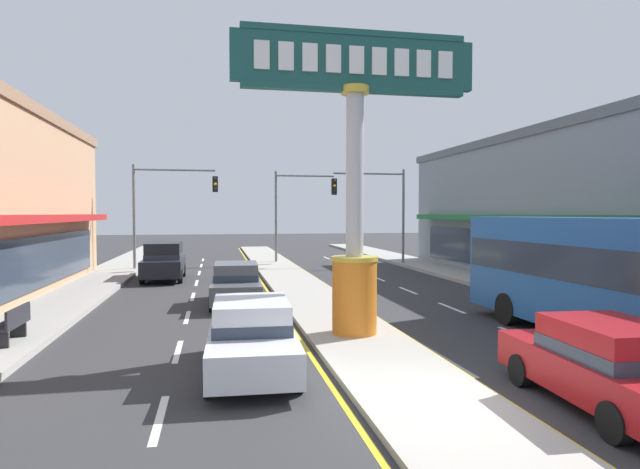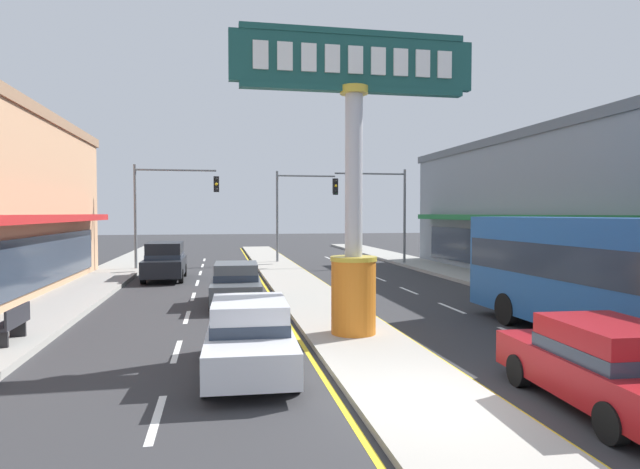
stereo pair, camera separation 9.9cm
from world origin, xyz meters
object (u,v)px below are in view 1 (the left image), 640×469
sedan_far_right_lane (251,336)px  sedan_far_left_oncoming (607,364)px  traffic_light_right_side (377,200)px  traffic_light_left_side (165,198)px  storefront_right (606,207)px  district_sign (355,181)px  sedan_near_right_lane (236,283)px  street_bench (12,323)px  traffic_light_median_far (298,201)px  suv_near_left_lane (164,261)px  bus_mid_left_lane (629,275)px

sedan_far_right_lane → sedan_far_left_oncoming: bearing=-29.5°
traffic_light_right_side → traffic_light_left_side: bearing=-177.3°
storefront_right → sedan_far_right_lane: bearing=-146.3°
traffic_light_left_side → sedan_far_right_lane: traffic_light_left_side is taller
traffic_light_left_side → district_sign: bearing=-70.7°
sedan_near_right_lane → sedan_far_right_lane: bearing=-90.0°
sedan_far_right_lane → street_bench: bearing=151.5°
traffic_light_median_far → suv_near_left_lane: 11.67m
district_sign → bus_mid_left_lane: bearing=-22.3°
traffic_light_left_side → sedan_far_left_oncoming: traffic_light_left_side is taller
sedan_far_right_lane → storefront_right: bearing=33.7°
district_sign → traffic_light_median_far: (1.82, 22.03, -0.04)m
sedan_near_right_lane → suv_near_left_lane: suv_near_left_lane is taller
traffic_light_left_side → storefront_right: bearing=-22.6°
storefront_right → sedan_far_left_oncoming: 20.03m
sedan_near_right_lane → bus_mid_left_lane: size_ratio=0.39×
district_sign → street_bench: district_sign is taller
sedan_near_right_lane → bus_mid_left_lane: (9.16, -8.64, 1.08)m
traffic_light_right_side → suv_near_left_lane: traffic_light_right_side is taller
traffic_light_right_side → sedan_far_left_oncoming: (-3.59, -25.15, -3.46)m
bus_mid_left_lane → sedan_far_right_lane: bearing=-179.6°
bus_mid_left_lane → sedan_far_left_oncoming: bus_mid_left_lane is taller
traffic_light_right_side → sedan_near_right_lane: size_ratio=1.42×
bus_mid_left_lane → traffic_light_median_far: bearing=100.2°
bus_mid_left_lane → sedan_far_left_oncoming: bearing=-134.4°
traffic_light_left_side → sedan_far_right_lane: (3.59, -21.23, -3.46)m
district_sign → sedan_near_right_lane: 7.58m
traffic_light_left_side → street_bench: bearing=-96.6°
sedan_near_right_lane → suv_near_left_lane: 8.79m
traffic_light_right_side → suv_near_left_lane: size_ratio=1.35×
storefront_right → traffic_light_median_far: (-13.49, 12.49, 0.50)m
bus_mid_left_lane → suv_near_left_lane: bearing=126.6°
storefront_right → street_bench: bearing=-159.2°
suv_near_left_lane → street_bench: (-2.38, -13.76, -0.34)m
suv_near_left_lane → street_bench: size_ratio=2.88×
traffic_light_right_side → traffic_light_median_far: 5.47m
district_sign → traffic_light_median_far: 22.11m
sedan_near_right_lane → storefront_right: bearing=10.8°
traffic_light_median_far → street_bench: traffic_light_median_far is taller
sedan_near_right_lane → sedan_far_right_lane: size_ratio=1.00×
traffic_light_right_side → sedan_far_right_lane: bearing=-113.4°
traffic_light_right_side → sedan_near_right_lane: (-9.44, -13.14, -3.46)m
traffic_light_left_side → traffic_light_median_far: size_ratio=1.00×
district_sign → traffic_light_right_side: bearing=71.3°
traffic_light_median_far → sedan_near_right_lane: 16.99m
district_sign → storefront_right: size_ratio=0.30×
suv_near_left_lane → storefront_right: bearing=-12.3°
district_sign → street_bench: 9.34m
storefront_right → sedan_near_right_lane: storefront_right is taller
sedan_near_right_lane → district_sign: bearing=-64.3°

